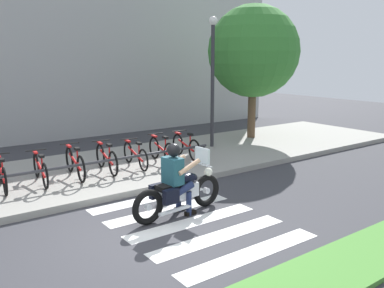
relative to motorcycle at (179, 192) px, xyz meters
name	(u,v)px	position (x,y,z in m)	size (l,w,h in m)	color
ground_plane	(147,235)	(-1.00, -0.46, -0.47)	(48.00, 48.00, 0.00)	#38383D
sidewalk	(65,177)	(-1.00, 3.70, -0.40)	(24.00, 4.40, 0.15)	gray
crosswalk_stripe_0	(252,254)	(-0.02, -2.06, -0.47)	(2.80, 0.40, 0.01)	white
crosswalk_stripe_1	(219,236)	(-0.02, -1.26, -0.47)	(2.80, 0.40, 0.01)	white
crosswalk_stripe_2	(192,222)	(-0.02, -0.46, -0.47)	(2.80, 0.40, 0.01)	white
crosswalk_stripe_3	(169,210)	(-0.02, 0.34, -0.47)	(2.80, 0.40, 0.01)	white
crosswalk_stripe_4	(150,199)	(-0.02, 1.14, -0.47)	(2.80, 0.40, 0.01)	white
motorcycle	(179,192)	(0.00, 0.00, 0.00)	(2.17, 0.69, 1.27)	black
rider	(176,174)	(-0.08, 0.00, 0.37)	(0.66, 0.57, 1.46)	#1E4C59
bicycle_1	(2,175)	(-2.56, 3.24, 0.03)	(0.48, 1.62, 0.77)	black
bicycle_2	(40,169)	(-1.73, 3.24, 0.02)	(0.48, 1.69, 0.74)	black
bicycle_3	(75,163)	(-0.89, 3.24, 0.04)	(0.48, 1.75, 0.80)	black
bicycle_4	(106,159)	(-0.06, 3.24, 0.04)	(0.48, 1.65, 0.78)	black
bicycle_5	(135,155)	(0.78, 3.24, 0.01)	(0.48, 1.66, 0.72)	black
bicycle_6	(162,150)	(1.62, 3.24, 0.04)	(0.48, 1.63, 0.79)	black
bicycle_7	(186,146)	(2.45, 3.24, 0.04)	(0.48, 1.63, 0.78)	black
bike_rack	(100,163)	(-0.47, 2.69, 0.11)	(6.45, 0.07, 0.49)	#333338
street_lamp	(213,71)	(4.12, 4.10, 2.15)	(0.28, 0.28, 4.32)	#2D2D33
tree_near_rack	(253,51)	(6.31, 4.50, 2.79)	(3.29, 3.29, 4.92)	brown
building_backdrop	(3,55)	(-1.00, 9.40, 2.68)	(24.00, 1.20, 6.29)	#ABABAB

